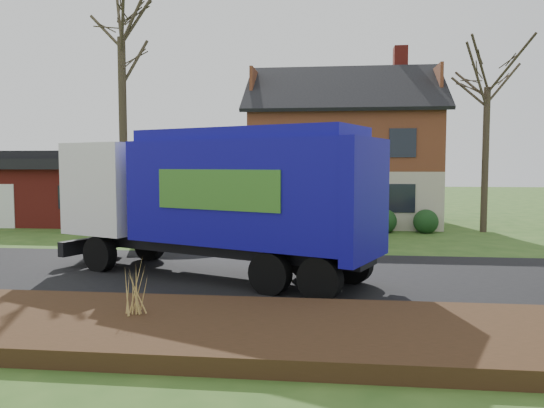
# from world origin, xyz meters

# --- Properties ---
(ground) EXTENTS (120.00, 120.00, 0.00)m
(ground) POSITION_xyz_m (0.00, 0.00, 0.00)
(ground) COLOR #2C501A
(ground) RESTS_ON ground
(road) EXTENTS (80.00, 7.00, 0.02)m
(road) POSITION_xyz_m (0.00, 0.00, 0.01)
(road) COLOR black
(road) RESTS_ON ground
(mulch_verge) EXTENTS (80.00, 3.50, 0.30)m
(mulch_verge) POSITION_xyz_m (0.00, -5.30, 0.15)
(mulch_verge) COLOR black
(mulch_verge) RESTS_ON ground
(main_house) EXTENTS (12.95, 8.95, 9.26)m
(main_house) POSITION_xyz_m (1.49, 13.91, 4.03)
(main_house) COLOR beige
(main_house) RESTS_ON ground
(ranch_house) EXTENTS (9.80, 8.20, 3.70)m
(ranch_house) POSITION_xyz_m (-12.00, 13.00, 1.81)
(ranch_house) COLOR maroon
(ranch_house) RESTS_ON ground
(garbage_truck) EXTENTS (9.42, 5.79, 3.93)m
(garbage_truck) POSITION_xyz_m (-1.56, -0.40, 2.27)
(garbage_truck) COLOR black
(garbage_truck) RESTS_ON ground
(silver_sedan) EXTENTS (5.08, 3.09, 1.58)m
(silver_sedan) POSITION_xyz_m (-3.50, 5.10, 0.79)
(silver_sedan) COLOR #ACB0B4
(silver_sedan) RESTS_ON ground
(tree_front_west) EXTENTS (4.09, 4.09, 12.17)m
(tree_front_west) POSITION_xyz_m (-8.05, 9.17, 10.02)
(tree_front_west) COLOR #3C3324
(tree_front_west) RESTS_ON ground
(tree_front_east) EXTENTS (3.31, 3.31, 9.20)m
(tree_front_east) POSITION_xyz_m (8.24, 10.39, 7.48)
(tree_front_east) COLOR #3D3224
(tree_front_east) RESTS_ON ground
(tree_back) EXTENTS (3.34, 3.34, 10.58)m
(tree_back) POSITION_xyz_m (3.54, 22.23, 8.82)
(tree_back) COLOR #413327
(tree_back) RESTS_ON ground
(grass_clump_mid) EXTENTS (0.35, 0.29, 0.97)m
(grass_clump_mid) POSITION_xyz_m (-2.05, -5.05, 0.78)
(grass_clump_mid) COLOR tan
(grass_clump_mid) RESTS_ON mulch_verge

